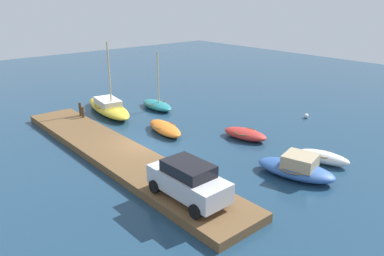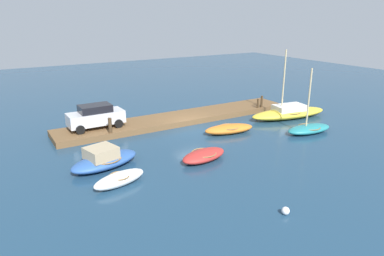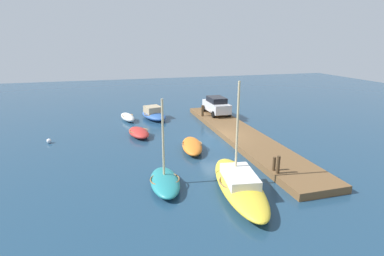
# 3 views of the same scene
# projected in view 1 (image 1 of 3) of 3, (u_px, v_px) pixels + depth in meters

# --- Properties ---
(ground_plane) EXTENTS (84.00, 84.00, 0.00)m
(ground_plane) POSITION_uv_depth(u_px,v_px,m) (146.00, 149.00, 23.47)
(ground_plane) COLOR navy
(dock_platform) EXTENTS (20.41, 3.18, 0.45)m
(dock_platform) POSITION_uv_depth(u_px,v_px,m) (117.00, 154.00, 22.15)
(dock_platform) COLOR brown
(dock_platform) RESTS_ON ground_plane
(rowboat_teal) EXTENTS (3.92, 1.86, 4.88)m
(rowboat_teal) POSITION_uv_depth(u_px,v_px,m) (157.00, 105.00, 31.67)
(rowboat_teal) COLOR teal
(rowboat_teal) RESTS_ON ground_plane
(rowboat_orange) EXTENTS (4.04, 2.08, 0.67)m
(rowboat_orange) POSITION_uv_depth(u_px,v_px,m) (165.00, 128.00, 26.12)
(rowboat_orange) COLOR orange
(rowboat_orange) RESTS_ON ground_plane
(rowboat_red) EXTENTS (3.36, 2.00, 0.66)m
(rowboat_red) POSITION_uv_depth(u_px,v_px,m) (245.00, 134.00, 25.05)
(rowboat_red) COLOR #B72D28
(rowboat_red) RESTS_ON ground_plane
(dinghy_white) EXTENTS (3.10, 1.67, 0.70)m
(dinghy_white) POSITION_uv_depth(u_px,v_px,m) (323.00, 157.00, 21.41)
(dinghy_white) COLOR white
(dinghy_white) RESTS_ON ground_plane
(motorboat_blue) EXTENTS (4.51, 2.88, 1.28)m
(motorboat_blue) POSITION_uv_depth(u_px,v_px,m) (296.00, 168.00, 19.77)
(motorboat_blue) COLOR #2D569E
(motorboat_blue) RESTS_ON ground_plane
(sailboat_yellow) EXTENTS (7.40, 3.11, 5.82)m
(sailboat_yellow) POSITION_uv_depth(u_px,v_px,m) (108.00, 107.00, 30.54)
(sailboat_yellow) COLOR gold
(sailboat_yellow) RESTS_ON ground_plane
(mooring_post_west) EXTENTS (0.20, 0.20, 1.05)m
(mooring_post_west) POSITION_uv_depth(u_px,v_px,m) (80.00, 109.00, 28.22)
(mooring_post_west) COLOR #47331E
(mooring_post_west) RESTS_ON dock_platform
(mooring_post_mid_west) EXTENTS (0.19, 0.19, 0.82)m
(mooring_post_mid_west) POSITION_uv_depth(u_px,v_px,m) (83.00, 112.00, 27.96)
(mooring_post_mid_west) COLOR #47331E
(mooring_post_mid_west) RESTS_ON dock_platform
(mooring_post_mid_east) EXTENTS (0.26, 0.26, 1.09)m
(mooring_post_mid_east) POSITION_uv_depth(u_px,v_px,m) (208.00, 173.00, 18.14)
(mooring_post_mid_east) COLOR #47331E
(mooring_post_mid_east) RESTS_ON dock_platform
(parked_car) EXTENTS (4.06, 1.97, 1.75)m
(parked_car) POSITION_uv_depth(u_px,v_px,m) (188.00, 180.00, 16.63)
(parked_car) COLOR silver
(parked_car) RESTS_ON dock_platform
(marker_buoy) EXTENTS (0.36, 0.36, 0.36)m
(marker_buoy) POSITION_uv_depth(u_px,v_px,m) (306.00, 116.00, 29.27)
(marker_buoy) COLOR silver
(marker_buoy) RESTS_ON ground_plane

